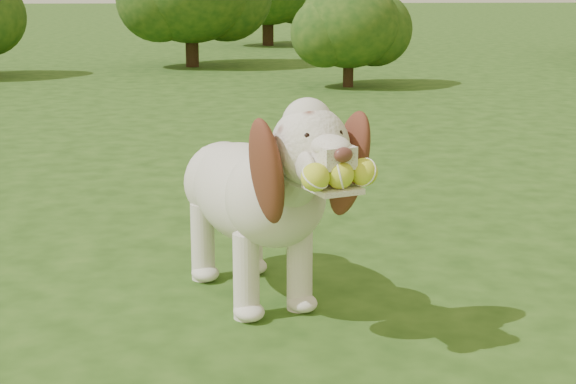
{
  "coord_description": "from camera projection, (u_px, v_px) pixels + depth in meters",
  "views": [
    {
      "loc": [
        -0.64,
        -3.25,
        1.3
      ],
      "look_at": [
        -0.45,
        -0.11,
        0.52
      ],
      "focal_mm": 55.0,
      "sensor_mm": 36.0,
      "label": 1
    }
  ],
  "objects": [
    {
      "name": "ground",
      "position": [
        398.0,
        312.0,
        3.49
      ],
      "size": [
        80.0,
        80.0,
        0.0
      ],
      "primitive_type": "plane",
      "color": "#1F4012",
      "rests_on": "ground"
    },
    {
      "name": "dog",
      "position": [
        259.0,
        189.0,
        3.49
      ],
      "size": [
        0.79,
        1.33,
        0.89
      ],
      "rotation": [
        0.0,
        0.0,
        0.37
      ],
      "color": "silver",
      "rests_on": "ground"
    },
    {
      "name": "shrub_c",
      "position": [
        349.0,
        24.0,
        10.36
      ],
      "size": [
        1.21,
        1.21,
        1.25
      ],
      "color": "#382314",
      "rests_on": "ground"
    }
  ]
}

